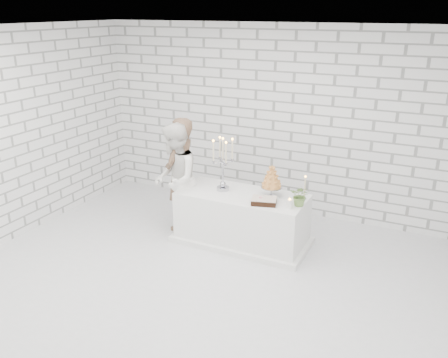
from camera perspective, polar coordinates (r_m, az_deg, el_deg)
The scene contains 14 objects.
ground at distance 6.11m, azimuth -2.81°, elevation -11.79°, with size 6.00×5.00×0.01m, color silver.
ceiling at distance 5.20m, azimuth -3.40°, elevation 17.60°, with size 6.00×5.00×0.01m, color white.
wall_back at distance 7.67m, azimuth 5.94°, elevation 6.99°, with size 6.00×0.01×3.00m, color white.
wall_front at distance 3.66m, azimuth -22.39°, elevation -9.58°, with size 6.00×0.01×3.00m, color white.
wall_left at distance 7.34m, azimuth -24.18°, elevation 4.74°, with size 0.01×5.00×3.00m, color white.
cake_table at distance 6.78m, azimuth 2.15°, elevation -4.75°, with size 1.80×0.80×0.75m, color white.
groom at distance 7.10m, azimuth -5.28°, elevation 0.55°, with size 0.63×0.41×1.72m, color brown.
bride at distance 6.95m, azimuth -5.91°, elevation -0.10°, with size 0.82×0.64×1.68m, color white.
candelabra at distance 6.64m, azimuth -0.13°, elevation 1.79°, with size 0.32×0.32×0.78m, color #9F9FA9, non-canonical shape.
croquembouche at distance 6.49m, azimuth 5.74°, elevation -0.22°, with size 0.30×0.30×0.46m, color #AF6C31, non-canonical shape.
chocolate_cake at distance 6.31m, azimuth 4.84°, elevation -2.65°, with size 0.32×0.23×0.08m, color black.
pillar_candle at distance 6.21m, azimuth 7.88°, elevation -2.99°, with size 0.08×0.08×0.12m, color white.
extra_taper at distance 6.48m, azimuth 9.68°, elevation -1.12°, with size 0.06×0.06×0.32m, color beige.
flowers at distance 6.28m, azimuth 9.16°, elevation -1.98°, with size 0.26×0.22×0.28m, color #446F3B.
Camera 1 is at (2.51, -4.54, 3.22)m, focal length 38.04 mm.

